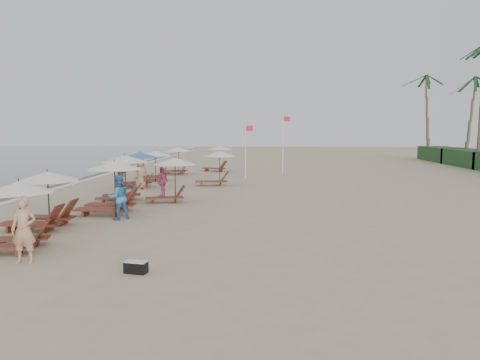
# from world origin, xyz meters

# --- Properties ---
(ground) EXTENTS (160.00, 160.00, 0.00)m
(ground) POSITION_xyz_m (0.00, 0.00, 0.00)
(ground) COLOR tan
(ground) RESTS_ON ground
(wet_sand_band) EXTENTS (3.20, 140.00, 0.01)m
(wet_sand_band) POSITION_xyz_m (-12.50, 10.00, 0.00)
(wet_sand_band) COLOR #6B5E4C
(wet_sand_band) RESTS_ON ground
(foam_line) EXTENTS (0.50, 140.00, 0.02)m
(foam_line) POSITION_xyz_m (-11.20, 10.00, 0.01)
(foam_line) COLOR white
(foam_line) RESTS_ON ground
(lounger_station_0) EXTENTS (2.39, 2.08, 2.10)m
(lounger_station_0) POSITION_xyz_m (-5.86, -3.12, 1.08)
(lounger_station_0) COLOR brown
(lounger_station_0) RESTS_ON ground
(lounger_station_1) EXTENTS (2.74, 2.31, 2.11)m
(lounger_station_1) POSITION_xyz_m (-6.56, -0.04, 1.01)
(lounger_station_1) COLOR brown
(lounger_station_1) RESTS_ON ground
(lounger_station_2) EXTENTS (2.81, 2.41, 2.28)m
(lounger_station_2) POSITION_xyz_m (-5.08, 3.00, 1.09)
(lounger_station_2) COLOR brown
(lounger_station_2) RESTS_ON ground
(lounger_station_3) EXTENTS (2.69, 2.44, 2.35)m
(lounger_station_3) POSITION_xyz_m (-5.58, 6.28, 1.25)
(lounger_station_3) COLOR brown
(lounger_station_3) RESTS_ON ground
(lounger_station_4) EXTENTS (2.59, 2.37, 2.22)m
(lounger_station_4) POSITION_xyz_m (-6.33, 11.88, 1.19)
(lounger_station_4) COLOR brown
(lounger_station_4) RESTS_ON ground
(lounger_station_5) EXTENTS (2.70, 2.43, 2.12)m
(lounger_station_5) POSITION_xyz_m (-6.34, 15.66, 1.12)
(lounger_station_5) COLOR brown
(lounger_station_5) RESTS_ON ground
(lounger_station_6) EXTENTS (2.56, 2.15, 2.22)m
(lounger_station_6) POSITION_xyz_m (-5.57, 20.25, 1.06)
(lounger_station_6) COLOR brown
(lounger_station_6) RESTS_ON ground
(inland_station_0) EXTENTS (2.64, 2.24, 2.22)m
(inland_station_0) POSITION_xyz_m (-3.03, 6.21, 1.42)
(inland_station_0) COLOR brown
(inland_station_0) RESTS_ON ground
(inland_station_1) EXTENTS (2.79, 2.24, 2.22)m
(inland_station_1) POSITION_xyz_m (-1.53, 13.19, 1.33)
(inland_station_1) COLOR brown
(inland_station_1) RESTS_ON ground
(inland_station_2) EXTENTS (2.76, 2.24, 2.22)m
(inland_station_2) POSITION_xyz_m (-2.52, 23.19, 1.35)
(inland_station_2) COLOR brown
(inland_station_2) RESTS_ON ground
(beachgoer_near) EXTENTS (0.71, 0.49, 1.85)m
(beachgoer_near) POSITION_xyz_m (-4.87, -4.38, 0.93)
(beachgoer_near) COLOR tan
(beachgoer_near) RESTS_ON ground
(beachgoer_mid_a) EXTENTS (1.13, 1.09, 1.83)m
(beachgoer_mid_a) POSITION_xyz_m (-4.24, 1.69, 0.91)
(beachgoer_mid_a) COLOR teal
(beachgoer_mid_a) RESTS_ON ground
(beachgoer_mid_b) EXTENTS (0.98, 1.33, 1.84)m
(beachgoer_mid_b) POSITION_xyz_m (-5.30, 5.59, 0.92)
(beachgoer_mid_b) COLOR #8B6146
(beachgoer_mid_b) RESTS_ON ground
(beachgoer_far_a) EXTENTS (0.66, 1.04, 1.64)m
(beachgoer_far_a) POSITION_xyz_m (-3.85, 7.90, 0.82)
(beachgoer_far_a) COLOR #C74F72
(beachgoer_far_a) RESTS_ON ground
(beachgoer_far_b) EXTENTS (1.09, 1.04, 1.88)m
(beachgoer_far_b) POSITION_xyz_m (-5.92, 11.11, 0.94)
(beachgoer_far_b) COLOR #A27F57
(beachgoer_far_b) RESTS_ON ground
(duffel_bag) EXTENTS (0.61, 0.39, 0.32)m
(duffel_bag) POSITION_xyz_m (-1.58, -5.09, 0.16)
(duffel_bag) COLOR black
(duffel_bag) RESTS_ON ground
(flag_pole_near) EXTENTS (0.60, 0.08, 4.12)m
(flag_pole_near) POSITION_xyz_m (0.24, 17.54, 2.30)
(flag_pole_near) COLOR silver
(flag_pole_near) RESTS_ON ground
(flag_pole_far) EXTENTS (0.60, 0.08, 4.87)m
(flag_pole_far) POSITION_xyz_m (3.13, 20.70, 2.68)
(flag_pole_far) COLOR silver
(flag_pole_far) RESTS_ON ground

